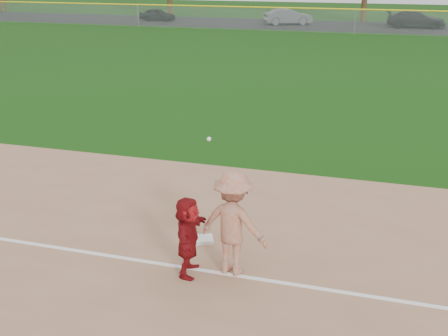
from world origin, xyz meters
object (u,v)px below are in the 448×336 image
(car_mid, at_px, (288,17))
(car_right, at_px, (416,19))
(first_base, at_px, (204,239))
(base_runner, at_px, (188,236))
(car_left, at_px, (158,14))

(car_mid, relative_size, car_right, 0.88)
(first_base, relative_size, base_runner, 0.24)
(car_left, xyz_separation_m, car_right, (25.52, 0.45, 0.13))
(first_base, distance_m, base_runner, 1.53)
(first_base, distance_m, car_left, 49.74)
(car_mid, xyz_separation_m, car_right, (11.84, 0.47, 0.00))
(car_mid, distance_m, car_right, 11.85)
(first_base, relative_size, car_left, 0.10)
(base_runner, xyz_separation_m, car_right, (5.02, 47.16, -0.03))
(base_runner, relative_size, car_mid, 0.34)
(first_base, xyz_separation_m, car_mid, (-6.68, 45.36, 0.70))
(first_base, bearing_deg, car_mid, 98.38)
(first_base, relative_size, car_mid, 0.08)
(first_base, relative_size, car_right, 0.07)
(base_runner, relative_size, car_right, 0.30)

